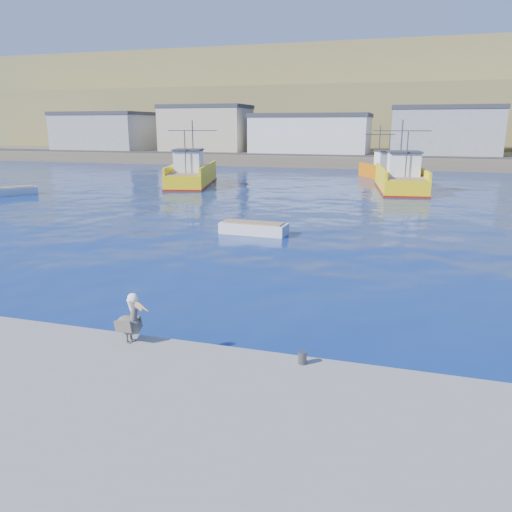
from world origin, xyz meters
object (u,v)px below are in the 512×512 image
(skiff_left, at_px, (12,192))
(pelican, at_px, (130,321))
(trawler_yellow_b, at_px, (401,179))
(boat_orange, at_px, (381,170))
(skiff_mid, at_px, (254,229))
(trawler_yellow_a, at_px, (191,175))

(skiff_left, relative_size, pelican, 3.02)
(trawler_yellow_b, distance_m, skiff_left, 35.04)
(boat_orange, distance_m, skiff_mid, 33.76)
(skiff_left, bearing_deg, skiff_mid, -20.41)
(boat_orange, relative_size, skiff_left, 1.80)
(boat_orange, relative_size, pelican, 5.44)
(trawler_yellow_a, distance_m, boat_orange, 22.08)
(trawler_yellow_a, xyz_separation_m, skiff_left, (-12.03, -11.45, -0.74))
(trawler_yellow_b, bearing_deg, skiff_mid, -108.57)
(skiff_mid, bearing_deg, trawler_yellow_a, 121.92)
(skiff_mid, distance_m, pelican, 15.90)
(pelican, bearing_deg, skiff_left, 136.51)
(boat_orange, height_order, pelican, boat_orange)
(skiff_left, bearing_deg, trawler_yellow_b, 22.01)
(trawler_yellow_a, height_order, pelican, trawler_yellow_a)
(trawler_yellow_b, height_order, skiff_left, trawler_yellow_b)
(pelican, bearing_deg, skiff_mid, 95.41)
(trawler_yellow_b, bearing_deg, boat_orange, 101.99)
(trawler_yellow_a, bearing_deg, skiff_mid, -58.08)
(boat_orange, height_order, skiff_mid, boat_orange)
(trawler_yellow_a, distance_m, pelican, 39.29)
(skiff_mid, bearing_deg, trawler_yellow_b, 71.43)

